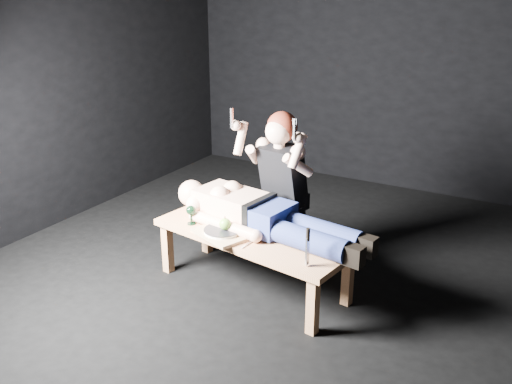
% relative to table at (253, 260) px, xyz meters
% --- Properties ---
extents(ground, '(5.00, 5.00, 0.00)m').
position_rel_table_xyz_m(ground, '(0.27, 0.24, -0.23)').
color(ground, black).
rests_on(ground, ground).
extents(back_wall, '(5.00, 0.00, 5.00)m').
position_rel_table_xyz_m(back_wall, '(0.27, 2.74, 1.27)').
color(back_wall, black).
rests_on(back_wall, ground).
extents(table, '(1.57, 0.78, 0.45)m').
position_rel_table_xyz_m(table, '(0.00, 0.00, 0.00)').
color(table, tan).
rests_on(table, ground).
extents(lying_man, '(1.65, 0.72, 0.28)m').
position_rel_table_xyz_m(lying_man, '(0.06, 0.08, 0.36)').
color(lying_man, '#D5AB8C').
rests_on(lying_man, table).
extents(kneeling_woman, '(0.82, 0.89, 1.31)m').
position_rel_table_xyz_m(kneeling_woman, '(0.03, 0.50, 0.43)').
color(kneeling_woman, black).
rests_on(kneeling_woman, ground).
extents(serving_tray, '(0.48, 0.41, 0.02)m').
position_rel_table_xyz_m(serving_tray, '(-0.17, -0.15, 0.24)').
color(serving_tray, tan).
rests_on(serving_tray, table).
extents(plate, '(0.34, 0.34, 0.02)m').
position_rel_table_xyz_m(plate, '(-0.17, -0.15, 0.26)').
color(plate, white).
rests_on(plate, serving_tray).
extents(apple, '(0.09, 0.09, 0.09)m').
position_rel_table_xyz_m(apple, '(-0.15, -0.14, 0.31)').
color(apple, '#528D22').
rests_on(apple, plate).
extents(goblet, '(0.08, 0.08, 0.15)m').
position_rel_table_xyz_m(goblet, '(-0.48, -0.10, 0.30)').
color(goblet, black).
rests_on(goblet, table).
extents(fork_flat, '(0.03, 0.16, 0.01)m').
position_rel_table_xyz_m(fork_flat, '(-0.35, -0.13, 0.23)').
color(fork_flat, '#B2B2B7').
rests_on(fork_flat, table).
extents(knife_flat, '(0.03, 0.16, 0.01)m').
position_rel_table_xyz_m(knife_flat, '(0.07, -0.19, 0.23)').
color(knife_flat, '#B2B2B7').
rests_on(knife_flat, table).
extents(spoon_flat, '(0.06, 0.16, 0.01)m').
position_rel_table_xyz_m(spoon_flat, '(-0.00, -0.08, 0.23)').
color(spoon_flat, '#B2B2B7').
rests_on(spoon_flat, table).
extents(carving_knife, '(0.04, 0.04, 0.27)m').
position_rel_table_xyz_m(carving_knife, '(0.56, -0.27, 0.36)').
color(carving_knife, '#B2B2B7').
rests_on(carving_knife, table).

